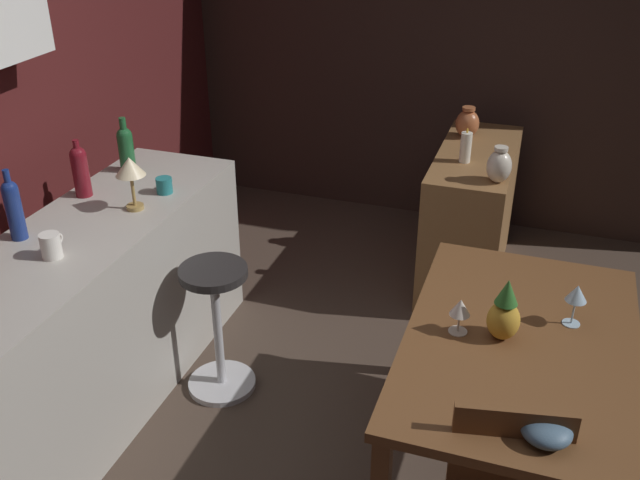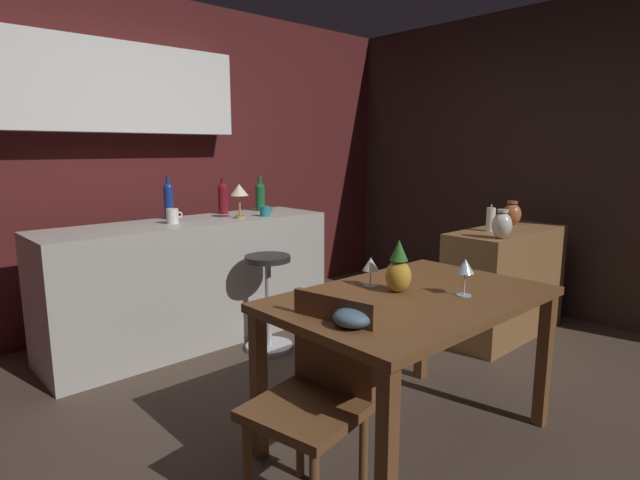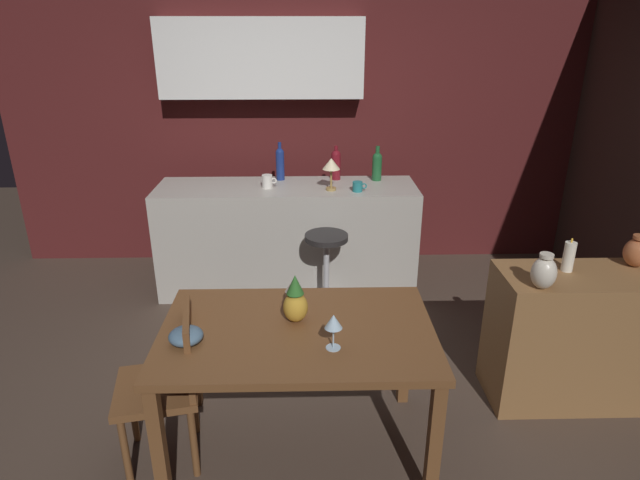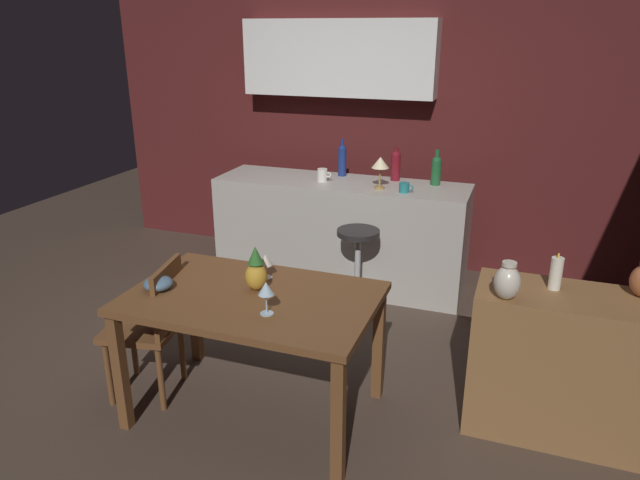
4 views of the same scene
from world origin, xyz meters
name	(u,v)px [view 1 (image 1 of 4)]	position (x,y,z in m)	size (l,w,h in m)	color
ground_plane	(384,457)	(0.00, 0.00, 0.00)	(9.00, 9.00, 0.00)	#47382D
wall_side_right	(442,34)	(2.55, 0.30, 1.30)	(0.10, 4.40, 2.60)	#33231E
dining_table	(519,358)	(0.02, -0.50, 0.65)	(1.34, 0.86, 0.74)	brown
kitchen_counter	(84,326)	(-0.09, 1.41, 0.45)	(2.10, 0.60, 0.90)	#B2ADA3
sideboard_cabinet	(470,215)	(1.71, -0.09, 0.41)	(1.10, 0.44, 0.82)	olive
bar_stool	(217,326)	(0.21, 0.89, 0.36)	(0.34, 0.34, 0.68)	#262323
wine_glass_left	(460,308)	(-0.01, -0.26, 0.85)	(0.08, 0.08, 0.15)	silver
wine_glass_right	(577,295)	(0.19, -0.67, 0.87)	(0.08, 0.08, 0.17)	silver
pineapple_centerpiece	(504,313)	(0.01, -0.42, 0.85)	(0.12, 0.12, 0.25)	gold
fruit_bowl	(546,430)	(-0.49, -0.61, 0.78)	(0.16, 0.16, 0.07)	slate
wine_bottle_green	(126,147)	(0.65, 1.57, 1.03)	(0.08, 0.08, 0.29)	#1E592D
wine_bottle_cobalt	(13,207)	(-0.15, 1.61, 1.05)	(0.07, 0.07, 0.32)	navy
wine_bottle_ruby	(80,169)	(0.31, 1.61, 1.04)	(0.08, 0.08, 0.28)	maroon
cup_white	(51,246)	(-0.24, 1.37, 0.95)	(0.12, 0.08, 0.11)	white
cup_teal	(164,185)	(0.47, 1.25, 0.94)	(0.11, 0.08, 0.08)	teal
counter_lamp	(130,170)	(0.26, 1.29, 1.10)	(0.14, 0.14, 0.26)	#A58447
pillar_candle_tall	(466,147)	(1.54, -0.04, 0.91)	(0.06, 0.06, 0.20)	white
vase_ceramic_ivory	(499,166)	(1.31, -0.25, 0.91)	(0.13, 0.13, 0.20)	beige
vase_copper	(467,123)	(1.96, 0.01, 0.91)	(0.14, 0.14, 0.19)	#B26038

